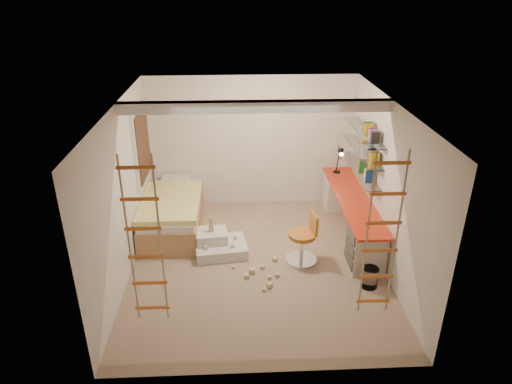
{
  "coord_description": "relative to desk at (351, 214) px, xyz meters",
  "views": [
    {
      "loc": [
        -0.31,
        -6.19,
        4.22
      ],
      "look_at": [
        0.0,
        0.3,
        1.15
      ],
      "focal_mm": 32.0,
      "sensor_mm": 36.0,
      "label": 1
    }
  ],
  "objects": [
    {
      "name": "waste_bin",
      "position": [
        -0.06,
        -1.53,
        -0.24
      ],
      "size": [
        0.26,
        0.26,
        0.32
      ],
      "primitive_type": "cylinder",
      "color": "white",
      "rests_on": "floor"
    },
    {
      "name": "window_frame",
      "position": [
        -3.69,
        0.64,
        1.15
      ],
      "size": [
        0.06,
        1.15,
        1.35
      ],
      "primitive_type": "cube",
      "color": "white",
      "rests_on": "wall_left"
    },
    {
      "name": "ceiling_beam",
      "position": [
        -1.72,
        -0.56,
        2.12
      ],
      "size": [
        4.0,
        0.18,
        0.16
      ],
      "primitive_type": "cube",
      "color": "white",
      "rests_on": "ceiling"
    },
    {
      "name": "swivel_chair",
      "position": [
        -0.97,
        -0.82,
        -0.09
      ],
      "size": [
        0.58,
        0.58,
        0.86
      ],
      "color": "#BE6824",
      "rests_on": "floor"
    },
    {
      "name": "bed",
      "position": [
        -3.2,
        0.36,
        -0.07
      ],
      "size": [
        1.02,
        2.0,
        0.69
      ],
      "color": "#AD7F51",
      "rests_on": "floor"
    },
    {
      "name": "task_lamp",
      "position": [
        -0.05,
        0.96,
        0.73
      ],
      "size": [
        0.14,
        0.36,
        0.57
      ],
      "color": "black",
      "rests_on": "desk"
    },
    {
      "name": "rope_ladder_left",
      "position": [
        -3.07,
        -2.61,
        1.11
      ],
      "size": [
        0.41,
        0.04,
        2.13
      ],
      "primitive_type": null,
      "color": "orange",
      "rests_on": "ceiling"
    },
    {
      "name": "books",
      "position": [
        0.15,
        0.27,
        1.25
      ],
      "size": [
        0.14,
        0.7,
        0.92
      ],
      "color": "#194CA5",
      "rests_on": "shelves"
    },
    {
      "name": "rope_ladder_right",
      "position": [
        -0.37,
        -2.61,
        1.11
      ],
      "size": [
        0.41,
        0.04,
        2.13
      ],
      "primitive_type": null,
      "color": "orange",
      "rests_on": "ceiling"
    },
    {
      "name": "window_blind",
      "position": [
        -3.65,
        0.64,
        1.15
      ],
      "size": [
        0.02,
        1.0,
        1.2
      ],
      "primitive_type": "cube",
      "color": "#4C2D1E",
      "rests_on": "window_frame"
    },
    {
      "name": "shelves",
      "position": [
        0.15,
        0.27,
        1.1
      ],
      "size": [
        0.25,
        1.8,
        0.71
      ],
      "color": "white",
      "rests_on": "wall_right"
    },
    {
      "name": "toy_blocks",
      "position": [
        -1.94,
        -0.91,
        -0.23
      ],
      "size": [
        1.2,
        1.27,
        0.64
      ],
      "color": "#CCB284",
      "rests_on": "floor"
    },
    {
      "name": "floor",
      "position": [
        -1.72,
        -0.86,
        -0.4
      ],
      "size": [
        4.5,
        4.5,
        0.0
      ],
      "primitive_type": "plane",
      "color": "#93775F",
      "rests_on": "ground"
    },
    {
      "name": "desk",
      "position": [
        0.0,
        0.0,
        0.0
      ],
      "size": [
        0.56,
        2.8,
        0.75
      ],
      "color": "red",
      "rests_on": "floor"
    },
    {
      "name": "play_platform",
      "position": [
        -2.35,
        -0.48,
        -0.26
      ],
      "size": [
        0.92,
        0.76,
        0.37
      ],
      "color": "silver",
      "rests_on": "floor"
    }
  ]
}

